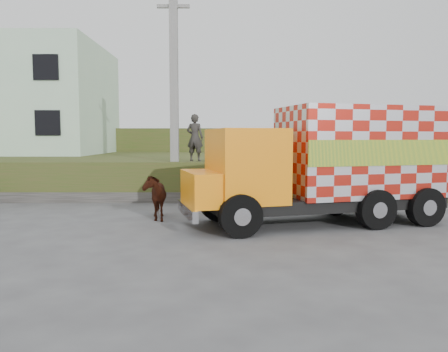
{
  "coord_description": "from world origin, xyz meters",
  "views": [
    {
      "loc": [
        0.83,
        -11.87,
        2.39
      ],
      "look_at": [
        0.85,
        0.57,
        1.3
      ],
      "focal_mm": 35.0,
      "sensor_mm": 36.0,
      "label": 1
    }
  ],
  "objects_px": {
    "utility_pole": "(174,93)",
    "cow": "(154,196)",
    "pedestrian": "(195,138)",
    "cargo_truck": "(329,164)"
  },
  "relations": [
    {
      "from": "utility_pole",
      "to": "cow",
      "type": "distance_m",
      "value": 5.04
    },
    {
      "from": "pedestrian",
      "to": "utility_pole",
      "type": "bearing_deg",
      "value": 31.74
    },
    {
      "from": "utility_pole",
      "to": "pedestrian",
      "type": "height_order",
      "value": "utility_pole"
    },
    {
      "from": "utility_pole",
      "to": "cargo_truck",
      "type": "relative_size",
      "value": 1.05
    },
    {
      "from": "cow",
      "to": "utility_pole",
      "type": "bearing_deg",
      "value": 74.17
    },
    {
      "from": "cargo_truck",
      "to": "pedestrian",
      "type": "distance_m",
      "value": 6.11
    },
    {
      "from": "utility_pole",
      "to": "cargo_truck",
      "type": "xyz_separation_m",
      "value": [
        4.8,
        -4.32,
        -2.4
      ]
    },
    {
      "from": "cargo_truck",
      "to": "cow",
      "type": "xyz_separation_m",
      "value": [
        -5.01,
        0.61,
        -1.0
      ]
    },
    {
      "from": "cargo_truck",
      "to": "pedestrian",
      "type": "height_order",
      "value": "pedestrian"
    },
    {
      "from": "cargo_truck",
      "to": "cow",
      "type": "relative_size",
      "value": 4.76
    }
  ]
}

